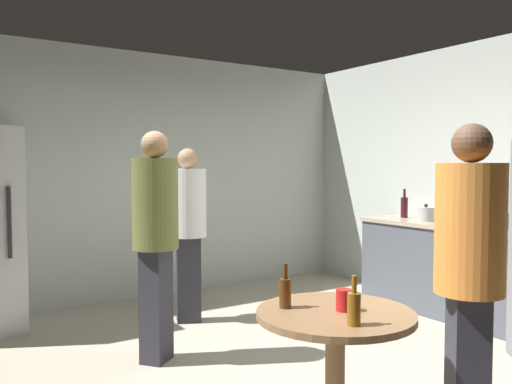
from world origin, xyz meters
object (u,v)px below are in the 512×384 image
Objects in this scene: foreground_table at (335,332)px; beer_bottle_amber at (354,307)px; plastic_cup_red at (344,300)px; person_in_white_shirt at (188,221)px; beer_bottle_brown at (285,292)px; beer_bottle_on_counter at (505,220)px; wine_bottle_on_counter at (404,207)px; person_in_orange_shirt at (469,263)px; person_in_olive_shirt at (156,227)px; kettle at (426,214)px.

beer_bottle_amber is at bearing -111.46° from foreground_table.
foreground_table is 0.17m from plastic_cup_red.
beer_bottle_amber is 0.14× the size of person_in_white_shirt.
beer_bottle_on_counter is at bearing 10.10° from beer_bottle_brown.
person_in_orange_shirt is (-2.12, -2.27, -0.04)m from wine_bottle_on_counter.
beer_bottle_on_counter is 0.13× the size of person_in_olive_shirt.
wine_bottle_on_counter is (0.09, 0.36, 0.05)m from kettle.
plastic_cup_red is 0.65m from person_in_orange_shirt.
beer_bottle_amber is (-2.77, -2.12, -0.20)m from wine_bottle_on_counter.
foreground_table is 7.27× the size of plastic_cup_red.
beer_bottle_on_counter is at bearing -91.58° from kettle.
person_in_olive_shirt is at bearing -18.59° from person_in_white_shirt.
person_in_white_shirt is (-2.21, 0.93, -0.02)m from kettle.
person_in_orange_shirt is 1.03× the size of person_in_white_shirt.
beer_bottle_brown is 2.09× the size of plastic_cup_red.
person_in_olive_shirt is 1.06× the size of person_in_white_shirt.
beer_bottle_on_counter is at bearing 15.34° from plastic_cup_red.
foreground_table is 0.48× the size of person_in_orange_shirt.
person_in_olive_shirt is at bearing 160.44° from beer_bottle_on_counter.
wine_bottle_on_counter is at bearing 97.04° from person_in_white_shirt.
foreground_table is at bearing -28.75° from person_in_olive_shirt.
kettle is at bearing -103.78° from wine_bottle_on_counter.
person_in_olive_shirt reaches higher than plastic_cup_red.
person_in_white_shirt is at bearing 140.76° from beer_bottle_on_counter.
person_in_olive_shirt reaches higher than kettle.
person_in_white_shirt is at bearing 80.19° from beer_bottle_amber.
plastic_cup_red is (0.04, -0.02, 0.16)m from foreground_table.
plastic_cup_red is 1.74m from person_in_olive_shirt.
beer_bottle_brown is at bearing -169.90° from beer_bottle_on_counter.
plastic_cup_red is at bearing -164.66° from beer_bottle_on_counter.
foreground_table is 0.30m from beer_bottle_amber.
beer_bottle_on_counter is 0.14× the size of person_in_orange_shirt.
beer_bottle_brown is at bearing 133.05° from foreground_table.
beer_bottle_amber is 1.92m from person_in_olive_shirt.
plastic_cup_red is (-2.64, -1.92, -0.23)m from wine_bottle_on_counter.
beer_bottle_amber is 1.00× the size of beer_bottle_brown.
kettle is 2.40m from person_in_white_shirt.
beer_bottle_brown is at bearing -149.06° from wine_bottle_on_counter.
beer_bottle_brown is 0.93m from person_in_orange_shirt.
wine_bottle_on_counter is at bearing 35.97° from plastic_cup_red.
person_in_olive_shirt is (-0.83, 2.05, 0.03)m from person_in_orange_shirt.
kettle is 3.08m from beer_bottle_brown.
plastic_cup_red is at bearing 4.94° from person_in_orange_shirt.
person_in_olive_shirt is (-2.83, 1.01, 0.02)m from beer_bottle_on_counter.
person_in_white_shirt is (0.64, 0.78, -0.06)m from person_in_olive_shirt.
person_in_white_shirt is (-2.30, 0.57, -0.07)m from wine_bottle_on_counter.
person_in_orange_shirt is at bearing -152.59° from beer_bottle_on_counter.
plastic_cup_red is (-2.53, -0.69, -0.19)m from beer_bottle_on_counter.
beer_bottle_amber and beer_bottle_brown have the same top height.
person_in_white_shirt reaches higher than beer_bottle_brown.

